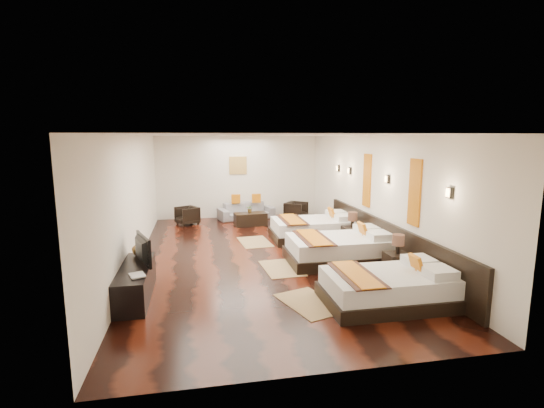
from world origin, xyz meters
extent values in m
cube|color=black|center=(0.00, 0.00, 0.00)|extent=(5.50, 9.50, 0.01)
cube|color=white|center=(0.00, 0.00, 2.80)|extent=(5.50, 9.50, 0.01)
cube|color=silver|center=(0.00, 4.75, 1.40)|extent=(5.50, 0.01, 2.80)
cube|color=silver|center=(-2.75, 0.00, 1.40)|extent=(0.01, 9.50, 2.80)
cube|color=silver|center=(2.75, 0.00, 1.40)|extent=(0.01, 9.50, 2.80)
cube|color=black|center=(2.71, -0.80, 0.45)|extent=(0.08, 6.60, 0.90)
cube|color=black|center=(1.67, -3.01, 0.11)|extent=(2.13, 1.32, 0.22)
cube|color=white|center=(1.67, -3.01, 0.37)|extent=(2.03, 1.22, 0.30)
cube|color=orange|center=(2.18, -3.01, 0.65)|extent=(0.16, 0.32, 0.33)
cube|color=#38190F|center=(1.11, -3.01, 0.54)|extent=(0.56, 1.34, 0.02)
cube|color=orange|center=(1.11, -3.01, 0.55)|extent=(0.39, 1.34, 0.02)
cube|color=black|center=(1.67, -0.72, 0.12)|extent=(2.30, 1.42, 0.24)
cube|color=white|center=(1.67, -0.72, 0.40)|extent=(2.19, 1.31, 0.33)
cube|color=orange|center=(2.22, -0.72, 0.70)|extent=(0.17, 0.35, 0.35)
cube|color=#38190F|center=(1.07, -0.72, 0.58)|extent=(0.60, 1.44, 0.02)
cube|color=orange|center=(1.07, -0.72, 0.60)|extent=(0.42, 1.44, 0.02)
cube|color=black|center=(1.67, 1.31, 0.12)|extent=(2.24, 1.39, 0.23)
cube|color=white|center=(1.67, 1.31, 0.39)|extent=(2.13, 1.28, 0.32)
cube|color=orange|center=(2.20, 1.31, 0.68)|extent=(0.17, 0.34, 0.34)
cube|color=#38190F|center=(1.08, 1.31, 0.56)|extent=(0.59, 1.41, 0.02)
cube|color=orange|center=(1.08, 1.31, 0.58)|extent=(0.41, 1.41, 0.02)
cube|color=black|center=(2.44, -1.89, 0.25)|extent=(0.44, 0.44, 0.49)
cylinder|color=black|center=(2.44, -1.89, 0.59)|extent=(0.08, 0.08, 0.20)
cylinder|color=#3F2619|center=(2.44, -1.89, 0.77)|extent=(0.24, 0.24, 0.22)
cube|color=black|center=(2.44, 0.44, 0.25)|extent=(0.45, 0.45, 0.50)
cylinder|color=black|center=(2.44, 0.44, 0.60)|extent=(0.08, 0.08, 0.20)
cylinder|color=#3F2619|center=(2.44, 0.44, 0.78)|extent=(0.24, 0.24, 0.22)
cube|color=#9C7C4F|center=(0.40, -2.78, 0.01)|extent=(1.08, 1.37, 0.01)
cube|color=#9C7C4F|center=(0.31, -0.94, 0.01)|extent=(0.84, 1.25, 0.01)
cube|color=#9C7C4F|center=(0.06, 1.28, 0.01)|extent=(0.86, 1.26, 0.01)
cube|color=black|center=(-2.50, -1.97, 0.28)|extent=(0.50, 1.80, 0.55)
imported|color=black|center=(-2.45, -1.78, 0.80)|extent=(0.41, 0.87, 0.51)
imported|color=black|center=(-2.50, -2.49, 0.56)|extent=(0.31, 0.36, 0.03)
imported|color=brown|center=(-2.50, -1.26, 0.71)|extent=(0.38, 0.38, 0.31)
imported|color=gray|center=(0.22, 4.38, 0.27)|extent=(2.00, 1.17, 0.55)
imported|color=black|center=(-1.74, 3.84, 0.29)|extent=(0.85, 0.84, 0.58)
imported|color=black|center=(1.86, 3.94, 0.30)|extent=(0.92, 0.91, 0.60)
cube|color=black|center=(0.22, 3.33, 0.20)|extent=(1.04, 0.59, 0.40)
imported|color=#2D591D|center=(0.22, 3.40, 0.52)|extent=(0.26, 0.24, 0.24)
cube|color=#D86014|center=(2.73, -1.90, 1.70)|extent=(0.04, 0.40, 1.30)
cube|color=#D86014|center=(2.73, 0.30, 1.70)|extent=(0.04, 0.40, 1.30)
cube|color=black|center=(2.71, -3.00, 1.85)|extent=(0.06, 0.12, 0.18)
cube|color=#FFD18C|center=(2.68, -3.00, 1.85)|extent=(0.02, 0.10, 0.14)
cube|color=black|center=(2.71, -0.80, 1.85)|extent=(0.06, 0.12, 0.18)
cube|color=#FFD18C|center=(2.68, -0.80, 1.85)|extent=(0.02, 0.10, 0.14)
cube|color=black|center=(2.71, 1.40, 1.85)|extent=(0.06, 0.12, 0.18)
cube|color=#FFD18C|center=(2.68, 1.40, 1.85)|extent=(0.02, 0.10, 0.14)
cube|color=black|center=(2.71, 2.30, 1.85)|extent=(0.06, 0.12, 0.18)
cube|color=#FFD18C|center=(2.68, 2.30, 1.85)|extent=(0.02, 0.10, 0.14)
cube|color=#AD873F|center=(0.00, 4.73, 1.80)|extent=(0.60, 0.04, 0.60)
camera|label=1|loc=(-1.41, -8.85, 2.76)|focal=26.23mm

